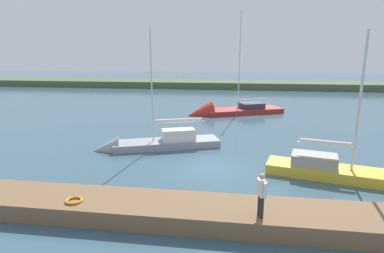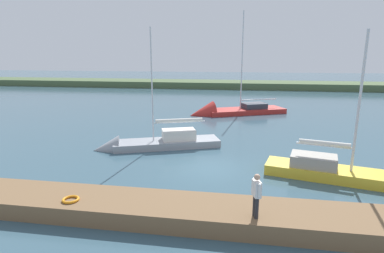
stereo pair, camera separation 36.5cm
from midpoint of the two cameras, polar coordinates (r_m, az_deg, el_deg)
The scene contains 8 objects.
ground_plane at distance 17.64m, azimuth 2.59°, elevation -7.74°, with size 200.00×200.00×0.00m, color #385666.
far_shoreline at distance 61.37m, azimuth 6.63°, elevation 7.17°, with size 180.00×8.00×2.40m, color #4C603D.
dock_pier at distance 12.34m, azimuth -0.03°, elevation -15.59°, with size 21.02×2.31×0.70m, color brown.
life_ring_buoy at distance 13.24m, azimuth -21.71°, elevation -12.57°, with size 0.66×0.66×0.10m, color orange.
sailboat_behind_pier at distance 17.88m, azimuth 26.67°, elevation -8.10°, with size 7.87×3.54×8.20m.
sailboat_mid_channel at distance 33.65m, azimuth 5.74°, elevation 2.49°, with size 10.78×6.89×12.05m.
sailboat_far_left at distance 21.52m, azimuth -8.06°, elevation -3.61°, with size 8.72×4.76×8.95m.
person_on_dock at distance 11.18m, azimuth 11.76°, elevation -11.82°, with size 0.34×0.60×1.61m.
Camera 1 is at (-1.34, 16.44, 6.28)m, focal length 28.89 mm.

